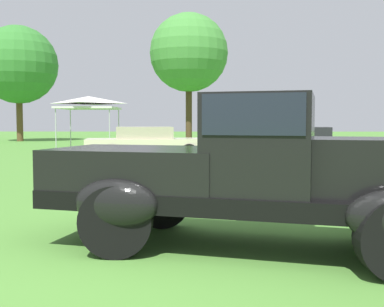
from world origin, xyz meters
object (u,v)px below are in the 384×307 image
object	(u,v)px
feature_pickup_truck	(254,171)
canopy_tent_center_field	(254,102)
show_car_charcoal	(307,145)
show_car_cream	(148,144)
spectator_near_truck	(221,139)
canopy_tent_left_field	(89,102)

from	to	relation	value
feature_pickup_truck	canopy_tent_center_field	world-z (taller)	canopy_tent_center_field
show_car_charcoal	canopy_tent_center_field	bearing A→B (deg)	94.76
show_car_cream	spectator_near_truck	distance (m)	4.06
show_car_cream	canopy_tent_center_field	xyz separation A→B (m)	(4.71, 8.46, 1.82)
show_car_cream	spectator_near_truck	size ratio (longest dim) A/B	2.75
feature_pickup_truck	show_car_charcoal	distance (m)	11.27
canopy_tent_center_field	feature_pickup_truck	bearing A→B (deg)	-96.55
show_car_charcoal	canopy_tent_left_field	size ratio (longest dim) A/B	1.40
show_car_cream	canopy_tent_center_field	bearing A→B (deg)	60.89
show_car_cream	canopy_tent_left_field	xyz separation A→B (m)	(-3.92, 7.67, 1.82)
show_car_cream	show_car_charcoal	bearing A→B (deg)	-7.47
feature_pickup_truck	canopy_tent_center_field	size ratio (longest dim) A/B	1.55
feature_pickup_truck	spectator_near_truck	bearing A→B (deg)	89.73
canopy_tent_left_field	show_car_charcoal	bearing A→B (deg)	-41.75
feature_pickup_truck	show_car_cream	world-z (taller)	feature_pickup_truck
show_car_charcoal	canopy_tent_left_field	bearing A→B (deg)	138.25
show_car_charcoal	canopy_tent_center_field	size ratio (longest dim) A/B	1.34
feature_pickup_truck	show_car_cream	size ratio (longest dim) A/B	1.03
show_car_charcoal	spectator_near_truck	xyz separation A→B (m)	(-3.02, -2.50, 0.31)
feature_pickup_truck	spectator_near_truck	size ratio (longest dim) A/B	2.83
canopy_tent_left_field	canopy_tent_center_field	xyz separation A→B (m)	(8.63, 0.80, 0.00)
canopy_tent_left_field	spectator_near_truck	bearing A→B (deg)	-59.65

